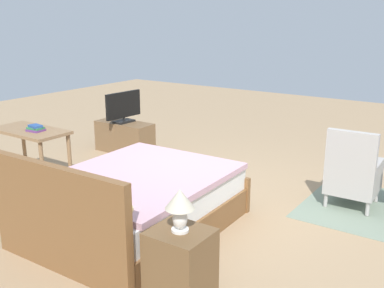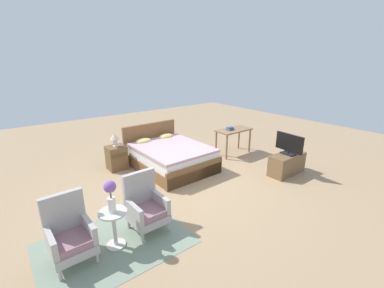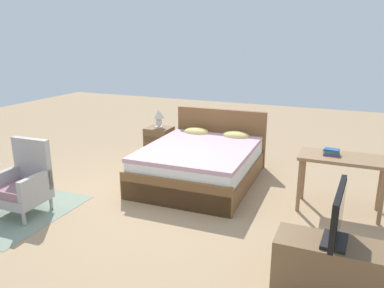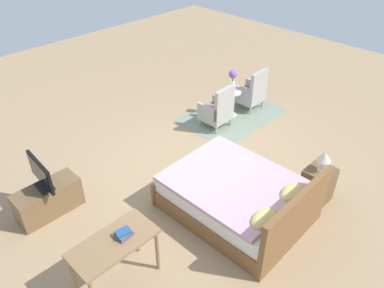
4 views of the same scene
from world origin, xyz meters
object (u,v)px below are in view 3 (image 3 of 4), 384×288
Objects in this scene: tv_stand at (331,268)px; vanity_desk at (342,165)px; armchair_by_window_right at (24,184)px; tv_flatscreen at (338,216)px; bed at (202,162)px; table_lamp at (159,116)px; book_stack at (331,152)px; nightstand at (159,143)px.

vanity_desk is (-0.01, 1.74, 0.38)m from tv_stand.
tv_flatscreen is at bearing -2.56° from armchair_by_window_right.
bed is 6.30× the size of table_lamp.
bed reaches higher than armchair_by_window_right.
book_stack is (-0.14, 0.02, 0.14)m from vanity_desk.
tv_stand is 1.84m from book_stack.
armchair_by_window_right is 3.66m from tv_flatscreen.
bed is 1.92m from book_stack.
tv_stand is at bearing -41.41° from nightstand.
nightstand is 0.57× the size of vanity_desk.
table_lamp is 0.47× the size of tv_flatscreen.
vanity_desk is at bearing 23.50° from armchair_by_window_right.
bed is 2.88m from tv_flatscreen.
bed is 2.03m from vanity_desk.
bed is at bearing -32.21° from nightstand.
vanity_desk is (3.08, -0.98, 0.32)m from nightstand.
armchair_by_window_right is 0.96× the size of tv_stand.
tv_stand is 1.78m from vanity_desk.
bed is 2.49m from armchair_by_window_right.
tv_flatscreen reaches higher than nightstand.
armchair_by_window_right is at bearing -102.06° from table_lamp.
table_lamp reaches higher than nightstand.
nightstand is at bearing 147.79° from bed.
table_lamp is at bearing 90.00° from nightstand.
tv_flatscreen is 0.68× the size of vanity_desk.
book_stack is at bearing -8.52° from bed.
nightstand is 3.25m from vanity_desk.
book_stack is at bearing 24.55° from armchair_by_window_right.
book_stack is at bearing -18.23° from table_lamp.
tv_flatscreen reaches higher than book_stack.
bed is 1.39m from table_lamp.
tv_stand is 1.36× the size of tv_flatscreen.
bed is 2.95× the size of tv_flatscreen.
book_stack reaches higher than vanity_desk.
tv_flatscreen reaches higher than table_lamp.
table_lamp is at bearing 138.60° from tv_flatscreen.
armchair_by_window_right is at bearing -155.45° from book_stack.
book_stack reaches higher than nightstand.
tv_flatscreen is at bearing -41.40° from table_lamp.
bed is at bearing -32.24° from table_lamp.
bed reaches higher than nightstand.
armchair_by_window_right is 3.97m from vanity_desk.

